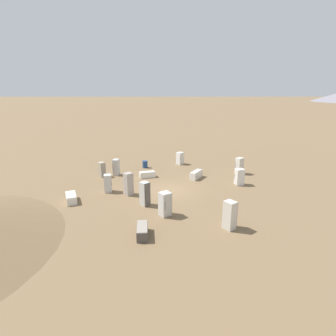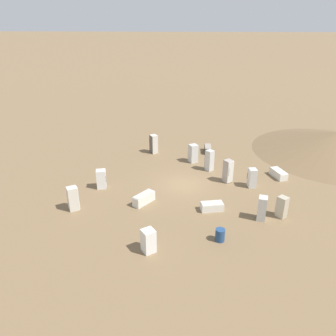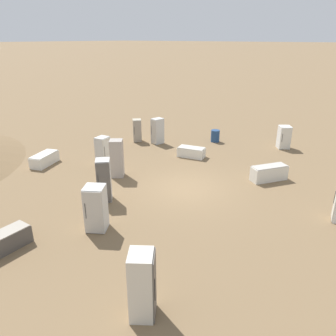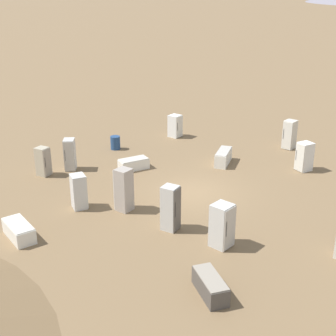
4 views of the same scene
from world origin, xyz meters
name	(u,v)px [view 4 (image 4 of 4)]	position (x,y,z in m)	size (l,w,h in m)	color
ground_plane	(195,192)	(0.00, 0.00, 0.00)	(1000.00, 1000.00, 0.00)	brown
discarded_fridge_0	(290,135)	(-4.72, 7.58, 0.88)	(0.92, 0.94, 1.76)	beige
discarded_fridge_1	(223,157)	(-3.32, 2.75, 0.38)	(1.88, 1.54, 0.76)	silver
discarded_fridge_2	(124,190)	(0.94, -3.63, 0.97)	(0.90, 0.90, 1.94)	#A89E93
discarded_fridge_3	(43,162)	(-4.18, -6.97, 0.76)	(0.85, 0.85, 1.53)	#B2A88E
discarded_fridge_4	(134,164)	(-3.81, -2.25, 0.30)	(1.11, 1.72, 0.59)	silver
discarded_fridge_5	(79,192)	(0.20, -5.52, 0.79)	(0.78, 0.72, 1.58)	silver
discarded_fridge_6	(171,208)	(3.19, -2.12, 0.95)	(0.87, 0.87, 1.90)	silver
discarded_fridge_7	(175,126)	(-8.82, 1.53, 0.73)	(1.00, 0.99, 1.46)	white
discarded_fridge_8	(304,157)	(-1.24, 6.55, 0.78)	(0.81, 0.87, 1.56)	white
discarded_fridge_9	(19,231)	(2.31, -8.08, 0.32)	(1.90, 1.34, 0.64)	silver
discarded_fridge_10	(210,286)	(7.72, -2.05, 0.33)	(1.68, 0.73, 0.66)	#4C4742
discarded_fridge_12	(70,155)	(-4.66, -5.56, 0.85)	(0.84, 0.70, 1.71)	silver
discarded_fridge_13	(222,226)	(4.97, -0.59, 0.87)	(1.01, 1.00, 1.74)	silver
rusty_barrel	(115,143)	(-7.37, -2.67, 0.41)	(0.59, 0.59, 0.81)	navy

